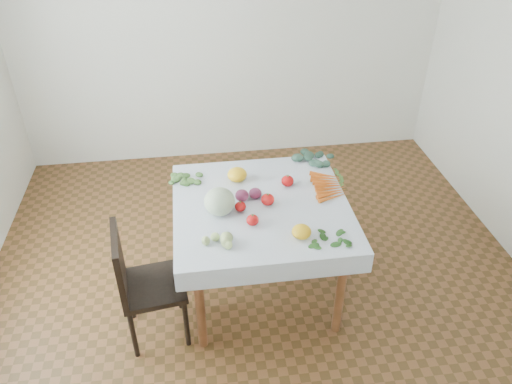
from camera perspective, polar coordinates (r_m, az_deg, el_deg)
The scene contains 19 objects.
ground at distance 3.71m, azimuth 0.54°, elevation -10.90°, with size 4.00×4.00×0.00m, color brown.
back_wall at distance 4.76m, azimuth -3.11°, elevation 18.81°, with size 4.00×0.04×2.70m, color white.
table at distance 3.27m, azimuth 0.60°, elevation -2.87°, with size 1.00×1.00×0.75m.
tablecloth at distance 3.21m, azimuth 0.61°, elevation -1.46°, with size 1.12×1.12×0.01m, color white.
chair at distance 3.16m, azimuth -13.22°, elevation -9.72°, with size 0.43×0.43×0.84m.
cabbage at distance 3.10m, azimuth -4.19°, elevation -1.10°, with size 0.19×0.19×0.17m, color #B6C6A6.
tomato_a at distance 3.19m, azimuth 1.34°, elevation -0.87°, with size 0.09×0.09×0.08m, color red.
tomato_b at distance 3.38m, azimuth 3.62°, elevation 1.27°, with size 0.08×0.08×0.07m, color red.
tomato_c at distance 3.14m, azimuth -1.80°, elevation -1.67°, with size 0.07×0.07×0.06m, color red.
tomato_d at distance 3.02m, azimuth -0.40°, elevation -3.23°, with size 0.08×0.08×0.07m, color red.
heirloom_back at distance 3.42m, azimuth -2.16°, elevation 2.01°, with size 0.13×0.13×0.09m, color yellow.
heirloom_front at distance 2.94m, azimuth 5.22°, elevation -4.54°, with size 0.12×0.12×0.08m, color yellow.
onion_a at distance 3.23m, azimuth -1.61°, elevation -0.40°, with size 0.09×0.09×0.08m, color #52172F.
onion_b at distance 3.25m, azimuth -0.09°, elevation -0.16°, with size 0.08×0.08×0.07m, color #52172F.
tomatillo_cluster at distance 2.90m, azimuth -4.54°, elevation -5.53°, with size 0.19×0.12×0.05m.
carrot_bunch at distance 3.39m, azimuth 8.34°, elevation 0.70°, with size 0.21×0.37×0.03m.
kale_bunch at distance 3.66m, azimuth 6.85°, elevation 3.67°, with size 0.29×0.26×0.04m.
basil_bunch at distance 2.95m, azimuth 8.47°, elevation -5.52°, with size 0.26×0.18×0.01m.
dill_bunch at distance 3.44m, azimuth -7.92°, elevation 1.21°, with size 0.24×0.18×0.02m.
Camera 1 is at (-0.39, -2.57, 2.65)m, focal length 35.00 mm.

